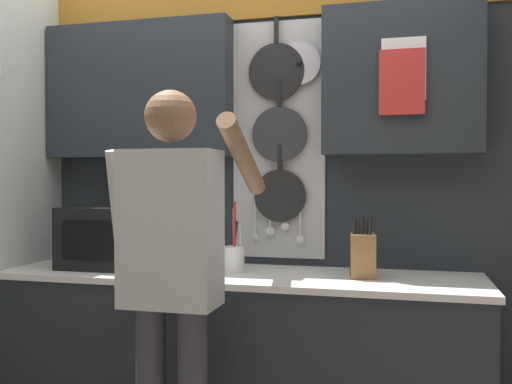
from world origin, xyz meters
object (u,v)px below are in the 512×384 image
Objects in this scene: knife_block at (363,255)px; utensil_crock at (234,256)px; person at (172,261)px; microwave at (118,237)px.

utensil_crock is at bearing 179.85° from knife_block.
utensil_crock is at bearing 79.35° from person.
microwave is 0.63m from utensil_crock.
microwave is at bearing 134.59° from person.
person reaches higher than microwave.
knife_block is 0.62m from utensil_crock.
microwave is 1.24m from knife_block.
knife_block is (1.24, 0.00, -0.05)m from microwave.
microwave is 0.30× the size of person.
person is (-0.10, -0.53, 0.05)m from utensil_crock.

